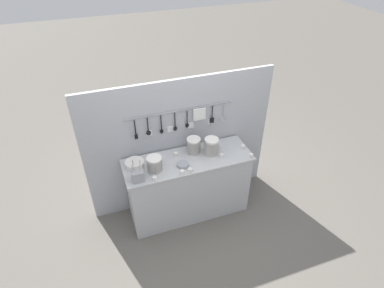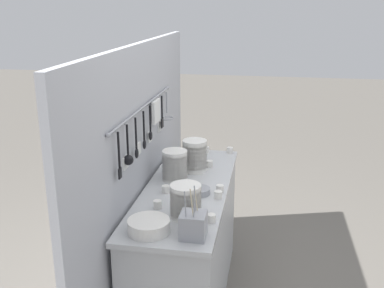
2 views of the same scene
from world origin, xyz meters
name	(u,v)px [view 1 (image 1 of 2)]	position (x,y,z in m)	size (l,w,h in m)	color
ground_plane	(189,210)	(0.00, 0.00, 0.00)	(20.00, 20.00, 0.00)	#666059
counter	(188,186)	(0.00, 0.00, 0.43)	(1.50, 0.51, 0.85)	#B7BABC
back_wall	(180,144)	(0.00, 0.29, 0.87)	(2.30, 0.11, 1.73)	#A8AAB2
bowl_stack_back_corner	(194,146)	(0.10, 0.10, 0.95)	(0.16, 0.16, 0.20)	silver
bowl_stack_short_front	(211,147)	(0.29, 0.00, 0.96)	(0.16, 0.16, 0.22)	silver
bowl_stack_wide_centre	(155,164)	(-0.41, -0.07, 0.94)	(0.17, 0.17, 0.19)	silver
plate_stack	(135,164)	(-0.60, 0.08, 0.88)	(0.22, 0.22, 0.07)	silver
steel_mixing_bowl	(183,165)	(-0.09, -0.09, 0.87)	(0.14, 0.14, 0.04)	#93969E
cutlery_caddy	(138,175)	(-0.61, -0.15, 0.91)	(0.13, 0.13, 0.27)	#93969E
cup_front_left	(218,147)	(0.41, 0.08, 0.87)	(0.05, 0.05, 0.05)	silver
cup_edge_near	(155,178)	(-0.45, -0.21, 0.87)	(0.05, 0.05, 0.05)	silver
cup_mid_row	(158,158)	(-0.33, 0.11, 0.87)	(0.05, 0.05, 0.05)	silver
cup_edge_far	(251,155)	(0.71, -0.20, 0.87)	(0.05, 0.05, 0.05)	silver
cup_back_right	(190,170)	(-0.05, -0.21, 0.87)	(0.05, 0.05, 0.05)	silver
cup_centre	(176,154)	(-0.11, 0.11, 0.87)	(0.05, 0.05, 0.05)	silver
cup_front_right	(222,156)	(0.38, -0.09, 0.87)	(0.05, 0.05, 0.05)	silver
cup_by_caddy	(182,172)	(-0.14, -0.21, 0.87)	(0.05, 0.05, 0.05)	silver
cup_beside_plates	(243,147)	(0.69, -0.02, 0.87)	(0.05, 0.05, 0.05)	silver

